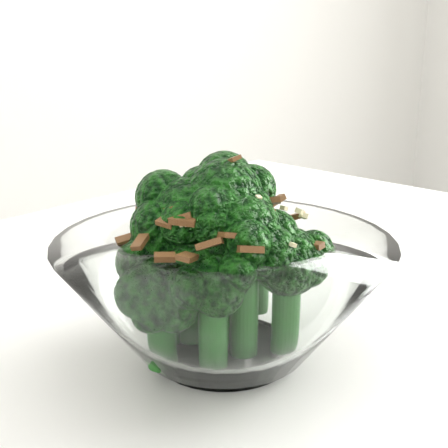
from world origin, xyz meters
TOP-DOWN VIEW (x-y plane):
  - broccoli_dish at (-0.05, 0.15)m, footprint 0.20×0.20m

SIDE VIEW (x-z plane):
  - broccoli_dish at x=-0.05m, z-range 0.73..0.86m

